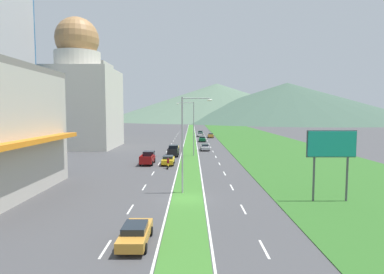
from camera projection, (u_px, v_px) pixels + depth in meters
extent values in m
plane|color=#424244|center=(187.00, 199.00, 32.01)|extent=(600.00, 600.00, 0.00)
cube|color=#387028|center=(190.00, 142.00, 91.82)|extent=(3.20, 240.00, 0.06)
cube|color=#2D6023|center=(261.00, 142.00, 91.83)|extent=(24.00, 240.00, 0.06)
cube|color=silver|center=(105.00, 249.00, 20.36)|extent=(0.16, 2.80, 0.01)
cube|color=silver|center=(130.00, 209.00, 28.64)|extent=(0.16, 2.80, 0.01)
cube|color=silver|center=(144.00, 187.00, 36.92)|extent=(0.16, 2.80, 0.01)
cube|color=silver|center=(153.00, 173.00, 45.20)|extent=(0.16, 2.80, 0.01)
cube|color=silver|center=(159.00, 164.00, 53.48)|extent=(0.16, 2.80, 0.01)
cube|color=silver|center=(163.00, 157.00, 61.76)|extent=(0.16, 2.80, 0.01)
cube|color=silver|center=(167.00, 151.00, 70.04)|extent=(0.16, 2.80, 0.01)
cube|color=silver|center=(169.00, 147.00, 78.32)|extent=(0.16, 2.80, 0.01)
cube|color=silver|center=(172.00, 144.00, 86.60)|extent=(0.16, 2.80, 0.01)
cube|color=silver|center=(173.00, 141.00, 94.87)|extent=(0.16, 2.80, 0.01)
cube|color=silver|center=(175.00, 139.00, 103.15)|extent=(0.16, 2.80, 0.01)
cube|color=silver|center=(176.00, 137.00, 111.43)|extent=(0.16, 2.80, 0.01)
cube|color=silver|center=(177.00, 135.00, 119.71)|extent=(0.16, 2.80, 0.01)
cube|color=silver|center=(178.00, 133.00, 127.99)|extent=(0.16, 2.80, 0.01)
cube|color=silver|center=(179.00, 132.00, 136.27)|extent=(0.16, 2.80, 0.01)
cube|color=silver|center=(264.00, 249.00, 20.36)|extent=(0.16, 2.80, 0.01)
cube|color=silver|center=(243.00, 209.00, 28.64)|extent=(0.16, 2.80, 0.01)
cube|color=silver|center=(232.00, 187.00, 36.92)|extent=(0.16, 2.80, 0.01)
cube|color=silver|center=(224.00, 173.00, 45.20)|extent=(0.16, 2.80, 0.01)
cube|color=silver|center=(219.00, 164.00, 53.48)|extent=(0.16, 2.80, 0.01)
cube|color=silver|center=(216.00, 157.00, 61.76)|extent=(0.16, 2.80, 0.01)
cube|color=silver|center=(213.00, 151.00, 70.04)|extent=(0.16, 2.80, 0.01)
cube|color=silver|center=(211.00, 147.00, 78.32)|extent=(0.16, 2.80, 0.01)
cube|color=silver|center=(209.00, 144.00, 86.60)|extent=(0.16, 2.80, 0.01)
cube|color=silver|center=(207.00, 141.00, 94.88)|extent=(0.16, 2.80, 0.01)
cube|color=silver|center=(206.00, 139.00, 103.16)|extent=(0.16, 2.80, 0.01)
cube|color=silver|center=(205.00, 137.00, 111.44)|extent=(0.16, 2.80, 0.01)
cube|color=silver|center=(204.00, 135.00, 119.72)|extent=(0.16, 2.80, 0.01)
cube|color=silver|center=(203.00, 133.00, 128.00)|extent=(0.16, 2.80, 0.01)
cube|color=silver|center=(203.00, 132.00, 136.28)|extent=(0.16, 2.80, 0.01)
cube|color=silver|center=(184.00, 142.00, 91.82)|extent=(0.16, 240.00, 0.01)
cube|color=silver|center=(196.00, 142.00, 91.82)|extent=(0.16, 240.00, 0.01)
cube|color=orange|center=(28.00, 141.00, 31.21)|extent=(2.82, 18.79, 0.61)
cube|color=beige|center=(79.00, 109.00, 77.34)|extent=(17.80, 17.80, 18.95)
cylinder|color=beige|center=(78.00, 61.00, 76.42)|extent=(10.74, 10.74, 4.09)
sphere|color=#B27F4C|center=(77.00, 39.00, 76.01)|extent=(10.22, 10.22, 10.22)
cube|color=beige|center=(90.00, 101.00, 102.01)|extent=(12.34, 12.34, 24.14)
cone|color=#3D5647|center=(60.00, 108.00, 284.10)|extent=(146.85, 146.85, 24.58)
cone|color=#516B56|center=(217.00, 102.00, 323.62)|extent=(225.22, 225.22, 37.16)
cone|color=#3D5647|center=(287.00, 102.00, 281.77)|extent=(217.58, 217.58, 34.17)
cylinder|color=#99999E|center=(182.00, 146.00, 33.84)|extent=(0.18, 0.18, 10.35)
cylinder|color=#99999E|center=(196.00, 98.00, 33.52)|extent=(2.92, 0.25, 0.10)
ellipsoid|color=silver|center=(210.00, 100.00, 33.61)|extent=(0.56, 0.28, 0.20)
cylinder|color=#99999E|center=(194.00, 129.00, 62.42)|extent=(0.18, 0.18, 10.68)
cylinder|color=#99999E|center=(186.00, 103.00, 62.02)|extent=(3.10, 0.12, 0.10)
ellipsoid|color=silver|center=(178.00, 104.00, 62.04)|extent=(0.56, 0.28, 0.20)
cylinder|color=#4C4C51|center=(314.00, 179.00, 30.92)|extent=(0.20, 0.20, 4.47)
cylinder|color=#4C4C51|center=(347.00, 179.00, 30.92)|extent=(0.20, 0.20, 4.47)
cube|color=teal|center=(332.00, 144.00, 30.55)|extent=(4.62, 0.16, 2.44)
cube|color=#4C4C51|center=(331.00, 144.00, 30.67)|extent=(4.82, 0.08, 2.64)
cube|color=#C6842D|center=(135.00, 234.00, 21.12)|extent=(1.74, 4.61, 0.64)
cube|color=black|center=(135.00, 228.00, 20.89)|extent=(1.50, 2.03, 0.43)
cylinder|color=black|center=(127.00, 231.00, 22.57)|extent=(0.22, 0.64, 0.64)
cylinder|color=black|center=(151.00, 231.00, 22.57)|extent=(0.22, 0.64, 0.64)
cylinder|color=black|center=(118.00, 248.00, 19.72)|extent=(0.22, 0.64, 0.64)
cylinder|color=black|center=(145.00, 248.00, 19.72)|extent=(0.22, 0.64, 0.64)
cube|color=#0C5128|center=(202.00, 139.00, 92.97)|extent=(1.86, 4.52, 0.74)
cube|color=black|center=(202.00, 137.00, 93.11)|extent=(1.60, 1.99, 0.41)
cylinder|color=black|center=(205.00, 141.00, 91.60)|extent=(0.22, 0.64, 0.64)
cylinder|color=black|center=(199.00, 141.00, 91.60)|extent=(0.22, 0.64, 0.64)
cylinder|color=black|center=(205.00, 140.00, 94.40)|extent=(0.22, 0.64, 0.64)
cylinder|color=black|center=(199.00, 140.00, 94.40)|extent=(0.22, 0.64, 0.64)
cube|color=silver|center=(200.00, 135.00, 111.77)|extent=(1.78, 4.41, 0.68)
cube|color=black|center=(200.00, 133.00, 111.90)|extent=(1.53, 1.94, 0.45)
cylinder|color=black|center=(202.00, 136.00, 110.44)|extent=(0.22, 0.64, 0.64)
cylinder|color=black|center=(197.00, 136.00, 110.44)|extent=(0.22, 0.64, 0.64)
cylinder|color=black|center=(202.00, 135.00, 113.16)|extent=(0.22, 0.64, 0.64)
cylinder|color=black|center=(197.00, 135.00, 113.16)|extent=(0.22, 0.64, 0.64)
cube|color=#B2B2B7|center=(205.00, 148.00, 72.09)|extent=(1.79, 4.69, 0.61)
cube|color=black|center=(205.00, 145.00, 72.24)|extent=(1.54, 2.06, 0.48)
cylinder|color=black|center=(209.00, 150.00, 70.67)|extent=(0.22, 0.64, 0.64)
cylinder|color=black|center=(201.00, 150.00, 70.67)|extent=(0.22, 0.64, 0.64)
cylinder|color=black|center=(208.00, 148.00, 73.57)|extent=(0.22, 0.64, 0.64)
cylinder|color=black|center=(201.00, 148.00, 73.57)|extent=(0.22, 0.64, 0.64)
cube|color=yellow|center=(168.00, 161.00, 52.70)|extent=(1.88, 4.61, 0.71)
cube|color=black|center=(168.00, 157.00, 52.47)|extent=(1.62, 2.03, 0.48)
cylinder|color=black|center=(163.00, 161.00, 54.15)|extent=(0.22, 0.64, 0.64)
cylinder|color=black|center=(174.00, 161.00, 54.15)|extent=(0.22, 0.64, 0.64)
cylinder|color=black|center=(162.00, 164.00, 51.31)|extent=(0.22, 0.64, 0.64)
cylinder|color=black|center=(173.00, 164.00, 51.31)|extent=(0.22, 0.64, 0.64)
cube|color=#C6842D|center=(211.00, 136.00, 106.99)|extent=(1.74, 4.63, 0.77)
cube|color=black|center=(210.00, 134.00, 107.12)|extent=(1.50, 2.04, 0.40)
cylinder|color=black|center=(213.00, 137.00, 105.58)|extent=(0.22, 0.64, 0.64)
cylinder|color=black|center=(208.00, 137.00, 105.58)|extent=(0.22, 0.64, 0.64)
cylinder|color=black|center=(213.00, 136.00, 108.45)|extent=(0.22, 0.64, 0.64)
cylinder|color=black|center=(208.00, 136.00, 108.45)|extent=(0.22, 0.64, 0.64)
cube|color=#0C5128|center=(200.00, 133.00, 120.96)|extent=(1.77, 4.40, 0.70)
cube|color=black|center=(200.00, 131.00, 121.09)|extent=(1.52, 1.93, 0.47)
cylinder|color=black|center=(203.00, 134.00, 119.63)|extent=(0.22, 0.64, 0.64)
cylinder|color=black|center=(198.00, 134.00, 119.63)|extent=(0.22, 0.64, 0.64)
cylinder|color=black|center=(202.00, 134.00, 122.35)|extent=(0.22, 0.64, 0.64)
cylinder|color=black|center=(198.00, 134.00, 122.35)|extent=(0.22, 0.64, 0.64)
cube|color=#C6842D|center=(175.00, 148.00, 71.04)|extent=(1.80, 4.61, 0.63)
cube|color=black|center=(175.00, 146.00, 70.81)|extent=(1.55, 2.03, 0.43)
cylinder|color=black|center=(171.00, 149.00, 72.48)|extent=(0.22, 0.64, 0.64)
cylinder|color=black|center=(179.00, 149.00, 72.49)|extent=(0.22, 0.64, 0.64)
cylinder|color=black|center=(170.00, 150.00, 69.64)|extent=(0.22, 0.64, 0.64)
cylinder|color=black|center=(178.00, 150.00, 69.64)|extent=(0.22, 0.64, 0.64)
cube|color=black|center=(173.00, 152.00, 62.98)|extent=(2.00, 5.40, 0.80)
cube|color=black|center=(173.00, 147.00, 64.51)|extent=(1.84, 2.00, 0.80)
cube|color=black|center=(168.00, 149.00, 61.83)|extent=(0.10, 3.20, 0.44)
cube|color=black|center=(178.00, 149.00, 61.83)|extent=(0.10, 3.20, 0.44)
cube|color=black|center=(172.00, 150.00, 60.29)|extent=(1.84, 0.10, 0.44)
cylinder|color=black|center=(169.00, 153.00, 64.62)|extent=(0.26, 0.80, 0.80)
cylinder|color=black|center=(178.00, 153.00, 64.62)|extent=(0.26, 0.80, 0.80)
cylinder|color=black|center=(168.00, 155.00, 61.39)|extent=(0.26, 0.80, 0.80)
cylinder|color=black|center=(178.00, 155.00, 61.39)|extent=(0.26, 0.80, 0.80)
cube|color=maroon|center=(147.00, 159.00, 53.08)|extent=(2.00, 5.40, 0.80)
cube|color=black|center=(149.00, 153.00, 54.62)|extent=(1.84, 2.00, 0.80)
cube|color=maroon|center=(141.00, 157.00, 51.94)|extent=(0.10, 3.20, 0.44)
cube|color=maroon|center=(152.00, 157.00, 51.94)|extent=(0.10, 3.20, 0.44)
cube|color=maroon|center=(145.00, 158.00, 50.39)|extent=(1.84, 0.10, 0.44)
cylinder|color=black|center=(143.00, 160.00, 54.73)|extent=(0.26, 0.80, 0.80)
cylinder|color=black|center=(154.00, 160.00, 54.73)|extent=(0.26, 0.80, 0.80)
cylinder|color=black|center=(140.00, 163.00, 51.50)|extent=(0.26, 0.80, 0.80)
cylinder|color=black|center=(152.00, 163.00, 51.50)|extent=(0.26, 0.80, 0.80)
cylinder|color=black|center=(168.00, 166.00, 49.81)|extent=(0.10, 0.60, 0.60)
cylinder|color=black|center=(168.00, 167.00, 48.41)|extent=(0.12, 0.60, 0.60)
cube|color=yellow|center=(168.00, 165.00, 49.10)|extent=(0.20, 1.12, 0.25)
ellipsoid|color=yellow|center=(168.00, 163.00, 49.27)|extent=(0.24, 0.44, 0.24)
cube|color=maroon|center=(168.00, 161.00, 48.94)|extent=(0.36, 0.28, 0.70)
sphere|color=black|center=(168.00, 158.00, 48.95)|extent=(0.26, 0.26, 0.26)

